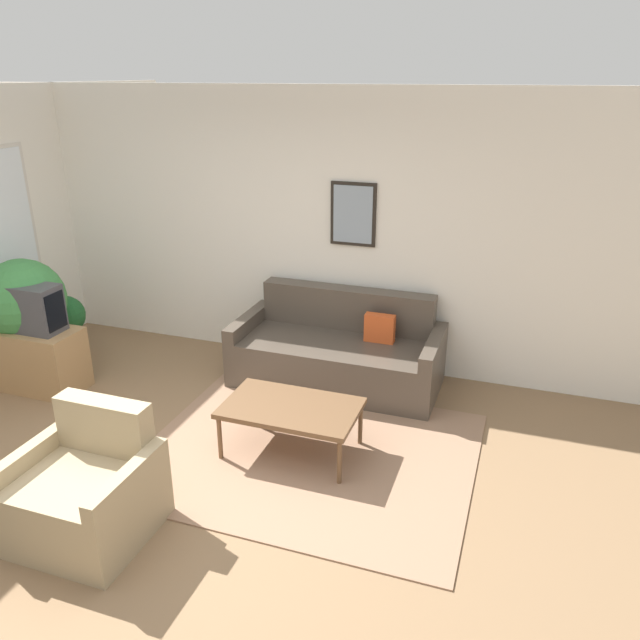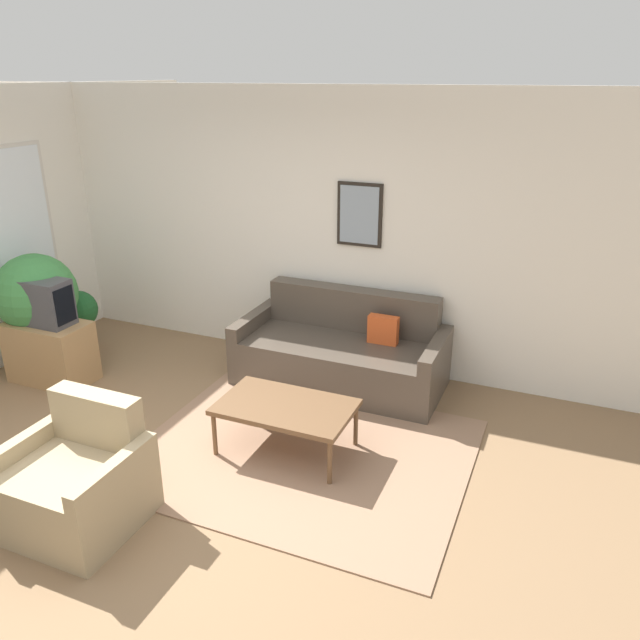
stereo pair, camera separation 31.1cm
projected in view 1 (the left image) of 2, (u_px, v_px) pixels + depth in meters
The scene contains 10 objects.
ground_plane at pixel (150, 506), 4.32m from camera, with size 16.00×16.00×0.00m, color #846647.
area_rug at pixel (308, 453), 4.90m from camera, with size 2.55×2.08×0.01m.
wall_back at pixel (291, 229), 6.19m from camera, with size 8.00×0.09×2.70m.
couch at pixel (338, 353), 5.97m from camera, with size 1.95×0.90×0.85m.
coffee_table at pixel (291, 410), 4.80m from camera, with size 1.04×0.63×0.41m.
tv_stand at pixel (41, 359), 5.83m from camera, with size 0.79×0.45×0.59m.
tv at pixel (31, 308), 5.64m from camera, with size 0.55×0.28×0.44m.
armchair at pixel (86, 493), 3.99m from camera, with size 0.84×0.76×0.82m.
potted_plant_tall at pixel (24, 302), 5.86m from camera, with size 0.78×0.78×1.20m.
potted_plant_by_window at pixel (66, 322), 6.43m from camera, with size 0.40×0.40×0.67m.
Camera 1 is at (2.28, -2.95, 2.80)m, focal length 35.00 mm.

